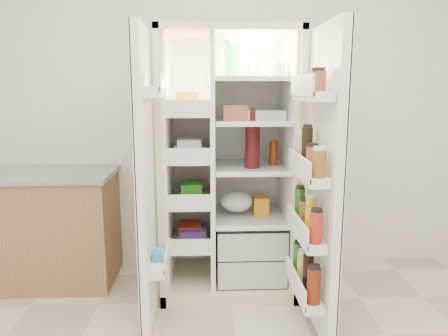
{
  "coord_description": "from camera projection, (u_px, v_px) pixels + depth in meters",
  "views": [
    {
      "loc": [
        -0.16,
        -1.32,
        1.42
      ],
      "look_at": [
        -0.05,
        1.25,
        0.94
      ],
      "focal_mm": 34.0,
      "sensor_mm": 36.0,
      "label": 1
    }
  ],
  "objects": [
    {
      "name": "fridge_door",
      "position": [
        320.0,
        188.0,
        2.36
      ],
      "size": [
        0.17,
        0.58,
        1.72
      ],
      "color": "white",
      "rests_on": "floor"
    },
    {
      "name": "wall_back",
      "position": [
        226.0,
        98.0,
        3.28
      ],
      "size": [
        4.0,
        0.02,
        2.7
      ],
      "primitive_type": "cube",
      "color": "white",
      "rests_on": "floor"
    },
    {
      "name": "kitchen_counter",
      "position": [
        37.0,
        227.0,
        3.11
      ],
      "size": [
        1.15,
        0.61,
        0.83
      ],
      "color": "#956C4A",
      "rests_on": "floor"
    },
    {
      "name": "freezer_door",
      "position": [
        146.0,
        183.0,
        2.41
      ],
      "size": [
        0.15,
        0.4,
        1.72
      ],
      "color": "white",
      "rests_on": "floor"
    },
    {
      "name": "refrigerator",
      "position": [
        230.0,
        184.0,
        3.05
      ],
      "size": [
        0.92,
        0.7,
        1.8
      ],
      "color": "beige",
      "rests_on": "floor"
    }
  ]
}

